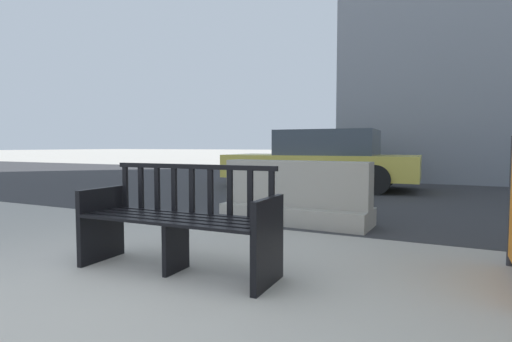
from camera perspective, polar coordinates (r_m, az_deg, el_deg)
ground_plane at (r=2.90m, az=-20.58°, el=-17.59°), size 200.00×200.00×0.00m
street_asphalt at (r=10.78m, az=15.31°, el=-2.03°), size 120.00×12.00×0.01m
street_bench at (r=3.38m, az=-11.13°, el=-7.41°), size 1.70×0.57×0.88m
jersey_barrier_centre at (r=5.40m, az=5.66°, el=-3.85°), size 2.03×0.76×0.84m
car_sedan_mid at (r=9.91m, az=9.48°, el=1.63°), size 4.66×2.14×1.42m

